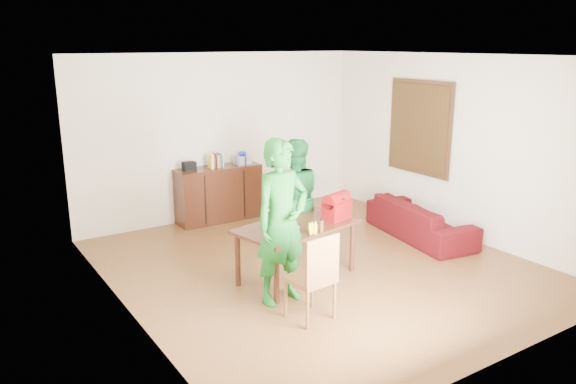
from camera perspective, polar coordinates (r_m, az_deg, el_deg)
room at (r=7.18m, az=2.77°, el=2.52°), size 5.20×5.70×2.90m
table at (r=6.88m, az=0.91°, el=-4.01°), size 1.62×1.11×0.70m
chair at (r=6.03m, az=2.35°, el=-10.30°), size 0.47×0.46×0.96m
person_near at (r=6.20m, az=-0.64°, el=-3.07°), size 0.71×0.49×1.87m
person_far at (r=7.59m, az=0.61°, el=-0.63°), size 0.96×0.86×1.62m
laptop at (r=6.65m, az=-0.46°, el=-3.52°), size 0.40×0.35×0.24m
bananas at (r=6.50m, az=2.54°, el=-4.12°), size 0.17×0.12×0.06m
bottle at (r=6.57m, az=3.39°, el=-3.44°), size 0.07×0.07×0.16m
red_bag at (r=7.06m, az=4.96°, el=-1.71°), size 0.41×0.30×0.27m
sofa at (r=8.67m, az=13.27°, el=-2.75°), size 1.04×1.98×0.55m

